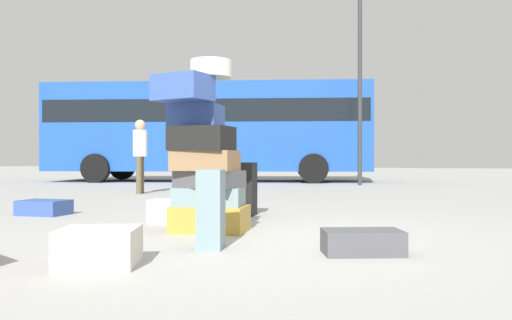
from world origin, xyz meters
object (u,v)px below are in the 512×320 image
Objects in this scene: suitcase_cream_white_trunk at (183,211)px; parked_bus at (209,126)px; suitcase_charcoal_foreground_near at (362,242)px; person_tourist_with_camera at (192,147)px; lamp_post at (360,26)px; suitcase_black_left_side at (243,189)px; suitcase_slate_upright_blue at (211,209)px; suitcase_tower at (204,158)px; person_bearded_onlooker at (140,150)px; suitcase_cream_right_side at (99,247)px; suitcase_navy_foreground_far at (44,207)px.

suitcase_cream_white_trunk is 0.07× the size of parked_bus.
person_tourist_with_camera reaches higher than suitcase_charcoal_foreground_near.
parked_bus is 5.78m from lamp_post.
suitcase_black_left_side is 0.10× the size of lamp_post.
suitcase_slate_upright_blue reaches higher than suitcase_charcoal_foreground_near.
person_bearded_onlooker is (-3.49, 4.65, 0.19)m from suitcase_tower.
person_bearded_onlooker is at bearing -129.61° from lamp_post.
suitcase_black_left_side reaches higher than suitcase_cream_right_side.
suitcase_slate_upright_blue is 12.56m from parked_bus.
lamp_post is at bearing 67.25° from suitcase_cream_right_side.
suitcase_navy_foreground_far is at bearing -43.13° from person_tourist_with_camera.
suitcase_slate_upright_blue is 11.23m from lamp_post.
suitcase_tower is at bearing -58.76° from suitcase_cream_white_trunk.
person_tourist_with_camera is at bearing 105.01° from suitcase_charcoal_foreground_near.
suitcase_black_left_side is at bearing -10.68° from person_tourist_with_camera.
suitcase_cream_white_trunk is (-2.15, 1.33, 0.04)m from suitcase_charcoal_foreground_near.
person_bearded_onlooker is 6.11m from parked_bus.
suitcase_charcoal_foreground_near is 0.35× the size of person_tourist_with_camera.
suitcase_navy_foreground_far is 4.69m from person_tourist_with_camera.
suitcase_navy_foreground_far is (-2.48, -0.71, -0.24)m from suitcase_black_left_side.
person_bearded_onlooker reaches higher than suitcase_charcoal_foreground_near.
person_bearded_onlooker reaches higher than suitcase_black_left_side.
lamp_post reaches higher than suitcase_cream_right_side.
parked_bus is at bearing 168.27° from lamp_post.
suitcase_navy_foreground_far is 1.00× the size of suitcase_charcoal_foreground_near.
suitcase_charcoal_foreground_near is at bearing -76.00° from parked_bus.
parked_bus is at bearing 90.08° from suitcase_cream_right_side.
suitcase_black_left_side is at bearing 71.29° from suitcase_cream_right_side.
lamp_post is (5.03, -1.04, 2.65)m from parked_bus.
person_tourist_with_camera is (-0.04, 4.60, 0.89)m from suitcase_navy_foreground_far.
suitcase_navy_foreground_far is at bearing -5.82° from person_bearded_onlooker.
lamp_post is (-1.04, 10.31, 4.40)m from suitcase_charcoal_foreground_near.
person_tourist_with_camera is (-2.60, 5.33, 0.25)m from suitcase_tower.
suitcase_charcoal_foreground_near is 0.77× the size of suitcase_cream_white_trunk.
parked_bus is (-4.44, 10.62, 1.10)m from suitcase_tower.
suitcase_charcoal_foreground_near is 0.06× the size of parked_bus.
suitcase_tower is 1.04m from suitcase_slate_upright_blue.
suitcase_charcoal_foreground_near is 0.93× the size of suitcase_slate_upright_blue.
lamp_post is at bearing -25.85° from parked_bus.
suitcase_cream_white_trunk reaches higher than suitcase_cream_right_side.
lamp_post reaches higher than person_tourist_with_camera.
suitcase_tower is 1.10× the size of person_bearded_onlooker.
suitcase_tower is 1.79m from suitcase_cream_right_side.
suitcase_tower is at bearing -93.48° from lamp_post.
suitcase_slate_upright_blue is (-1.19, -0.12, 0.23)m from suitcase_charcoal_foreground_near.
person_bearded_onlooker is 0.22× the size of lamp_post.
suitcase_tower reaches higher than suitcase_slate_upright_blue.
suitcase_cream_right_side is 0.86× the size of suitcase_charcoal_foreground_near.
parked_bus reaches higher than suitcase_black_left_side.
parked_bus reaches higher than person_tourist_with_camera.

